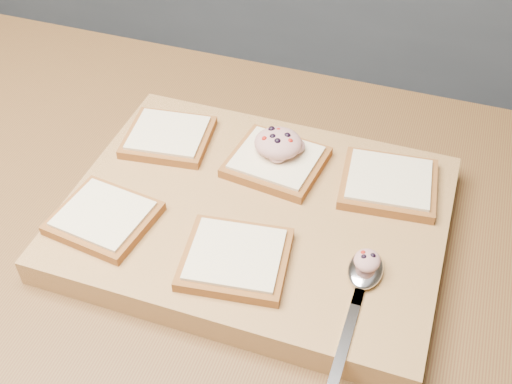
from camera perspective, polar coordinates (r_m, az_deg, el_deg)
back_counter at (r=2.18m, az=13.31°, el=14.65°), size 3.60×0.62×0.94m
cutting_board at (r=0.80m, az=-0.00°, el=-2.23°), size 0.46×0.35×0.04m
bread_far_left at (r=0.89m, az=-7.79°, el=4.93°), size 0.12×0.12×0.02m
bread_far_center at (r=0.84m, az=1.82°, el=2.75°), size 0.13×0.12×0.02m
bread_far_right at (r=0.82m, az=11.71°, el=0.79°), size 0.13×0.12×0.02m
bread_near_left at (r=0.79m, az=-13.37°, el=-2.21°), size 0.12×0.11×0.02m
bread_near_center at (r=0.72m, az=-1.84°, el=-5.89°), size 0.13×0.12×0.02m
tuna_salad_dollop at (r=0.83m, az=1.99°, el=4.39°), size 0.06×0.06×0.03m
spoon at (r=0.71m, az=9.46°, el=-7.65°), size 0.04×0.19×0.01m
spoon_salad at (r=0.71m, az=9.85°, el=-6.00°), size 0.03×0.03×0.02m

